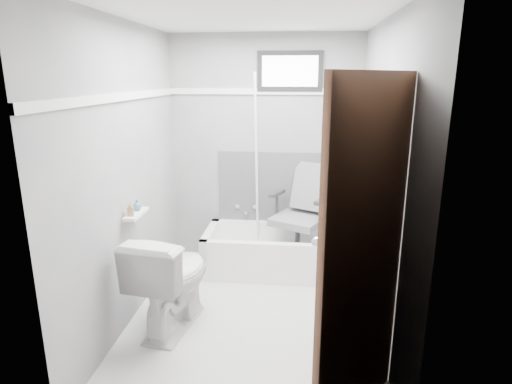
# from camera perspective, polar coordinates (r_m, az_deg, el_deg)

# --- Properties ---
(floor) EXTENTS (2.60, 2.60, 0.00)m
(floor) POSITION_cam_1_polar(r_m,az_deg,el_deg) (3.78, -0.56, -16.21)
(floor) COLOR white
(floor) RESTS_ON ground
(ceiling) EXTENTS (2.60, 2.60, 0.00)m
(ceiling) POSITION_cam_1_polar(r_m,az_deg,el_deg) (3.26, -0.67, 22.75)
(ceiling) COLOR silver
(ceiling) RESTS_ON floor
(wall_back) EXTENTS (2.00, 0.02, 2.40)m
(wall_back) POSITION_cam_1_polar(r_m,az_deg,el_deg) (4.59, 1.20, 5.50)
(wall_back) COLOR slate
(wall_back) RESTS_ON floor
(wall_front) EXTENTS (2.00, 0.02, 2.40)m
(wall_front) POSITION_cam_1_polar(r_m,az_deg,el_deg) (2.09, -4.60, -6.49)
(wall_front) COLOR slate
(wall_front) RESTS_ON floor
(wall_left) EXTENTS (0.02, 2.60, 2.40)m
(wall_left) POSITION_cam_1_polar(r_m,az_deg,el_deg) (3.57, -16.78, 2.06)
(wall_left) COLOR slate
(wall_left) RESTS_ON floor
(wall_right) EXTENTS (0.02, 2.60, 2.40)m
(wall_right) POSITION_cam_1_polar(r_m,az_deg,el_deg) (3.36, 16.59, 1.29)
(wall_right) COLOR slate
(wall_right) RESTS_ON floor
(bathtub) EXTENTS (1.50, 0.70, 0.42)m
(bathtub) POSITION_cam_1_polar(r_m,az_deg,el_deg) (4.50, 2.85, -7.86)
(bathtub) COLOR white
(bathtub) RESTS_ON floor
(office_chair) EXTENTS (0.76, 0.76, 0.99)m
(office_chair) POSITION_cam_1_polar(r_m,az_deg,el_deg) (4.40, 5.65, -2.85)
(office_chair) COLOR slate
(office_chair) RESTS_ON bathtub
(toilet) EXTENTS (0.60, 0.90, 0.81)m
(toilet) POSITION_cam_1_polar(r_m,az_deg,el_deg) (3.54, -11.16, -11.36)
(toilet) COLOR white
(toilet) RESTS_ON floor
(door) EXTENTS (0.78, 0.78, 2.00)m
(door) POSITION_cam_1_polar(r_m,az_deg,el_deg) (2.25, 21.60, -11.56)
(door) COLOR brown
(door) RESTS_ON floor
(window) EXTENTS (0.66, 0.04, 0.40)m
(window) POSITION_cam_1_polar(r_m,az_deg,el_deg) (4.50, 4.55, 15.76)
(window) COLOR black
(window) RESTS_ON wall_back
(backerboard) EXTENTS (1.50, 0.02, 0.78)m
(backerboard) POSITION_cam_1_polar(r_m,az_deg,el_deg) (4.65, 4.24, 0.55)
(backerboard) COLOR #4C4C4F
(backerboard) RESTS_ON wall_back
(trim_back) EXTENTS (2.00, 0.02, 0.06)m
(trim_back) POSITION_cam_1_polar(r_m,az_deg,el_deg) (4.51, 1.23, 13.26)
(trim_back) COLOR white
(trim_back) RESTS_ON wall_back
(trim_left) EXTENTS (0.02, 2.60, 0.06)m
(trim_left) POSITION_cam_1_polar(r_m,az_deg,el_deg) (3.49, -17.37, 12.03)
(trim_left) COLOR white
(trim_left) RESTS_ON wall_left
(pole) EXTENTS (0.02, 0.37, 1.92)m
(pole) POSITION_cam_1_polar(r_m,az_deg,el_deg) (4.39, 0.08, 3.07)
(pole) COLOR white
(pole) RESTS_ON bathtub
(shelf) EXTENTS (0.10, 0.32, 0.02)m
(shelf) POSITION_cam_1_polar(r_m,az_deg,el_deg) (3.57, -15.70, -2.84)
(shelf) COLOR white
(shelf) RESTS_ON wall_left
(soap_bottle_a) EXTENTS (0.06, 0.06, 0.11)m
(soap_bottle_a) POSITION_cam_1_polar(r_m,az_deg,el_deg) (3.49, -16.40, -2.21)
(soap_bottle_a) COLOR #94784A
(soap_bottle_a) RESTS_ON shelf
(soap_bottle_b) EXTENTS (0.08, 0.08, 0.09)m
(soap_bottle_b) POSITION_cam_1_polar(r_m,az_deg,el_deg) (3.61, -15.58, -1.65)
(soap_bottle_b) COLOR #456D7E
(soap_bottle_b) RESTS_ON shelf
(faucet) EXTENTS (0.26, 0.10, 0.16)m
(faucet) POSITION_cam_1_polar(r_m,az_deg,el_deg) (4.73, -1.28, -2.30)
(faucet) COLOR silver
(faucet) RESTS_ON wall_back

